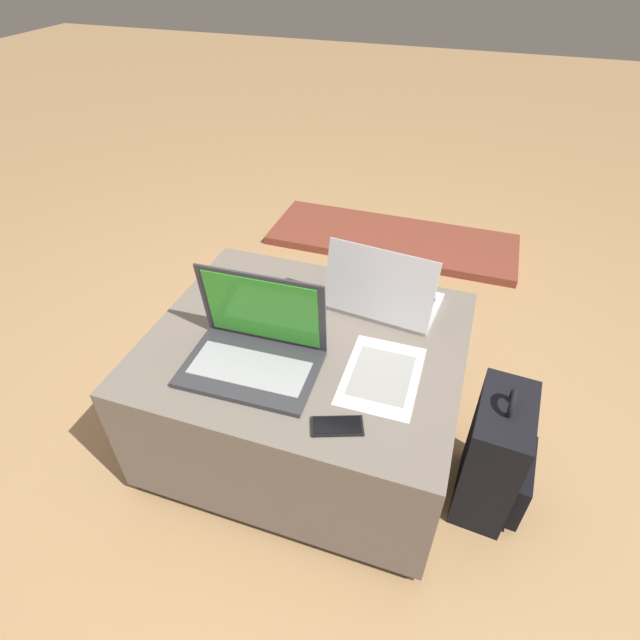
{
  "coord_description": "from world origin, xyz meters",
  "views": [
    {
      "loc": [
        0.41,
        -1.08,
        1.5
      ],
      "look_at": [
        0.04,
        0.01,
        0.56
      ],
      "focal_mm": 28.0,
      "sensor_mm": 36.0,
      "label": 1
    }
  ],
  "objects_px": {
    "laptop_far": "(383,296)",
    "paper_sheet": "(382,375)",
    "backpack": "(495,457)",
    "laptop_near": "(255,348)",
    "cell_phone": "(337,426)"
  },
  "relations": [
    {
      "from": "laptop_far",
      "to": "paper_sheet",
      "type": "xyz_separation_m",
      "value": [
        0.07,
        -0.31,
        -0.05
      ]
    },
    {
      "from": "laptop_near",
      "to": "backpack",
      "type": "bearing_deg",
      "value": 5.91
    },
    {
      "from": "cell_phone",
      "to": "backpack",
      "type": "distance_m",
      "value": 0.57
    },
    {
      "from": "laptop_far",
      "to": "paper_sheet",
      "type": "relative_size",
      "value": 1.26
    },
    {
      "from": "laptop_far",
      "to": "cell_phone",
      "type": "xyz_separation_m",
      "value": [
        0.01,
        -0.52,
        -0.05
      ]
    },
    {
      "from": "backpack",
      "to": "laptop_near",
      "type": "bearing_deg",
      "value": 101.84
    },
    {
      "from": "paper_sheet",
      "to": "cell_phone",
      "type": "bearing_deg",
      "value": -107.6
    },
    {
      "from": "laptop_far",
      "to": "cell_phone",
      "type": "bearing_deg",
      "value": 97.22
    },
    {
      "from": "laptop_far",
      "to": "backpack",
      "type": "distance_m",
      "value": 0.61
    },
    {
      "from": "laptop_near",
      "to": "paper_sheet",
      "type": "relative_size",
      "value": 1.3
    },
    {
      "from": "laptop_near",
      "to": "paper_sheet",
      "type": "bearing_deg",
      "value": 7.95
    },
    {
      "from": "backpack",
      "to": "paper_sheet",
      "type": "bearing_deg",
      "value": 99.82
    },
    {
      "from": "cell_phone",
      "to": "paper_sheet",
      "type": "bearing_deg",
      "value": 142.84
    },
    {
      "from": "laptop_near",
      "to": "cell_phone",
      "type": "relative_size",
      "value": 2.65
    },
    {
      "from": "backpack",
      "to": "paper_sheet",
      "type": "height_order",
      "value": "backpack"
    }
  ]
}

